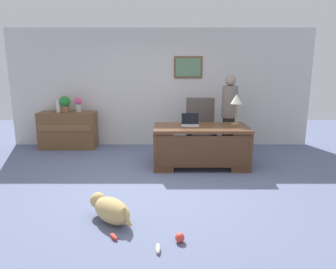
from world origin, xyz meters
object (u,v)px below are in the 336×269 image
Objects in this scene: vase_empty at (59,106)px; dog_toy_bone at (159,248)px; desk_lamp at (237,101)px; dog_toy_plush at (115,237)px; dog_lying at (111,209)px; vase_with_flowers at (79,104)px; laptop at (191,122)px; potted_plant at (66,103)px; credenza at (69,130)px; armchair at (201,130)px; person_standing at (230,114)px; dog_toy_ball at (181,238)px; desk at (202,145)px.

vase_empty reaches higher than dog_toy_bone.
dog_toy_plush is at bearing -124.53° from desk_lamp.
dog_lying is 1.90× the size of vase_with_flowers.
dog_toy_plush is at bearing -110.98° from laptop.
laptop is 3.02m from potted_plant.
potted_plant is at bearing 177.72° from credenza.
credenza is at bearing 114.52° from dog_lying.
armchair is 3.73× the size of laptop.
desk_lamp is 3.49m from dog_toy_bone.
person_standing reaches higher than desk_lamp.
laptop is at bearing 83.89° from dog_toy_ball.
armchair reaches higher than laptop.
laptop is at bearing -142.59° from person_standing.
laptop reaches higher than dog_lying.
credenza reaches higher than dog_lying.
vase_empty reaches higher than dog_lying.
potted_plant is (-2.75, 1.23, 0.22)m from laptop.
vase_with_flowers is at bearing 118.58° from dog_toy_ball.
dog_lying is 3.82m from vase_with_flowers.
desk_lamp is (2.00, 2.34, 1.06)m from dog_lying.
vase_with_flowers reaches higher than dog_toy_ball.
dog_lying is at bearing -116.59° from laptop.
person_standing is at bearing 55.68° from dog_lying.
credenza is 8.32× the size of dog_toy_plush.
armchair is 4.38× the size of vase_empty.
dog_lying is 0.44m from dog_toy_plush.
dog_toy_ball is (-0.57, -3.47, -0.47)m from armchair.
armchair reaches higher than dog_toy_ball.
credenza is at bearing 118.09° from dog_toy_bone.
dog_toy_ball is (2.42, -3.95, -0.37)m from credenza.
dog_toy_ball is at bearing -58.46° from credenza.
potted_plant reaches higher than laptop.
armchair is 3.24m from vase_empty.
person_standing reaches higher than laptop.
person_standing is at bearing -8.60° from armchair.
laptop is 0.96m from desk_lamp.
laptop is (-0.86, -0.66, -0.05)m from person_standing.
vase_empty is at bearing 171.30° from armchair.
dog_toy_plush is at bearing -74.88° from dog_lying.
armchair is at bearing 77.59° from dog_toy_bone.
vase_with_flowers is (-2.72, 0.49, 0.51)m from armchair.
dog_toy_ball is at bearing 35.13° from dog_toy_bone.
credenza is at bearing 155.05° from desk.
desk is at bearing -23.67° from vase_empty.
armchair is (2.99, -0.48, 0.10)m from credenza.
desk_lamp reaches higher than potted_plant.
dog_toy_plush is (-0.73, 0.07, -0.03)m from dog_toy_ball.
desk reaches higher than dog_toy_bone.
person_standing reaches higher than potted_plant.
credenza is 0.75× the size of person_standing.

